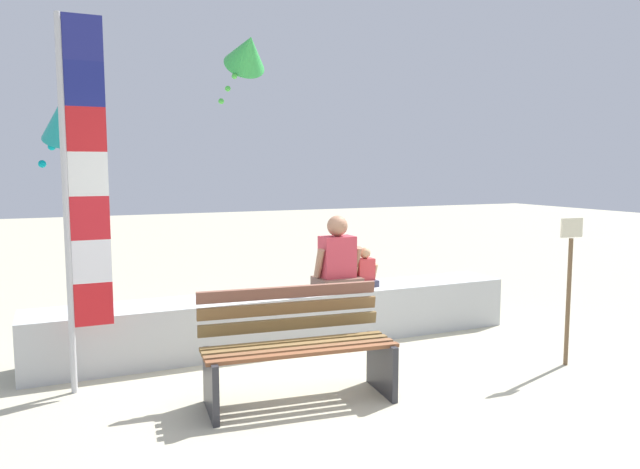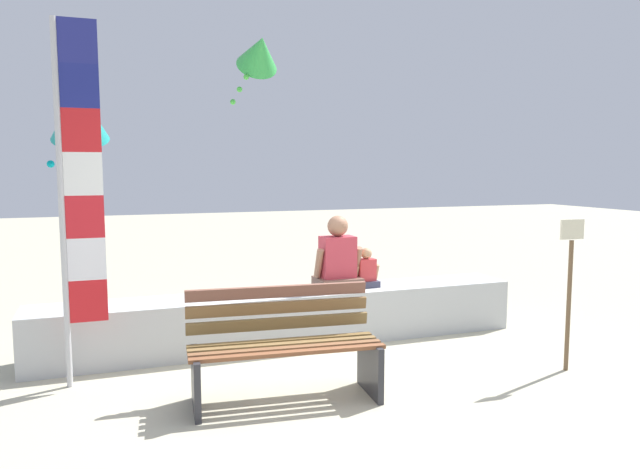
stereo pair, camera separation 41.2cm
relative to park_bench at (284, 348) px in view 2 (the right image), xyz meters
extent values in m
plane|color=#B6B095|center=(0.47, 0.25, -0.41)|extent=(40.00, 40.00, 0.00)
cube|color=#B6B8B8|center=(0.47, 1.44, -0.14)|extent=(5.14, 0.61, 0.55)
cube|color=brown|center=(-0.02, -0.25, 0.04)|extent=(1.53, 0.22, 0.03)
cube|color=brown|center=(-0.01, -0.14, 0.04)|extent=(1.53, 0.22, 0.03)
cube|color=brown|center=(0.00, -0.03, 0.04)|extent=(1.53, 0.22, 0.03)
cube|color=brown|center=(0.01, 0.09, 0.04)|extent=(1.53, 0.22, 0.03)
cube|color=brown|center=(0.02, 0.19, 0.16)|extent=(1.53, 0.20, 0.10)
cube|color=brown|center=(0.02, 0.22, 0.29)|extent=(1.53, 0.20, 0.10)
cube|color=brown|center=(0.02, 0.24, 0.42)|extent=(1.53, 0.20, 0.10)
cube|color=#2D2D33|center=(-0.71, -0.01, -0.19)|extent=(0.10, 0.53, 0.45)
cube|color=#2D2D33|center=(0.69, -0.15, -0.19)|extent=(0.10, 0.53, 0.45)
cube|color=brown|center=(1.04, 1.42, 0.21)|extent=(0.47, 0.38, 0.13)
cube|color=#C43745|center=(1.04, 1.42, 0.49)|extent=(0.36, 0.23, 0.45)
cylinder|color=#9F6E52|center=(0.81, 1.40, 0.44)|extent=(0.07, 0.18, 0.33)
cylinder|color=#9F6E52|center=(1.26, 1.40, 0.44)|extent=(0.07, 0.18, 0.33)
sphere|color=#9F6E52|center=(1.04, 1.42, 0.83)|extent=(0.22, 0.22, 0.22)
cube|color=#3B3D52|center=(1.38, 1.42, 0.18)|extent=(0.25, 0.21, 0.07)
cube|color=#D43A3D|center=(1.38, 1.42, 0.33)|extent=(0.20, 0.13, 0.24)
cylinder|color=tan|center=(1.26, 1.41, 0.30)|extent=(0.04, 0.10, 0.18)
cylinder|color=tan|center=(1.50, 1.41, 0.30)|extent=(0.04, 0.10, 0.18)
sphere|color=tan|center=(1.38, 1.42, 0.51)|extent=(0.12, 0.12, 0.12)
cylinder|color=#B7B7BC|center=(-1.65, 0.87, 1.12)|extent=(0.05, 0.05, 3.07)
cube|color=red|center=(-1.47, 0.87, 0.32)|extent=(0.31, 0.02, 0.36)
cube|color=white|center=(-1.47, 0.87, 0.68)|extent=(0.31, 0.02, 0.36)
cube|color=red|center=(-1.47, 0.87, 1.04)|extent=(0.31, 0.02, 0.36)
cube|color=white|center=(-1.47, 0.87, 1.40)|extent=(0.31, 0.02, 0.36)
cube|color=red|center=(-1.47, 0.87, 1.76)|extent=(0.31, 0.02, 0.36)
cube|color=navy|center=(-1.47, 0.87, 2.12)|extent=(0.31, 0.02, 0.36)
cube|color=navy|center=(-1.47, 0.87, 2.48)|extent=(0.31, 0.02, 0.36)
cone|color=teal|center=(-1.53, 2.57, 2.03)|extent=(0.67, 0.84, 0.78)
sphere|color=#0596A2|center=(-1.63, 2.58, 1.85)|extent=(0.08, 0.08, 0.08)
sphere|color=#0596A2|center=(-1.73, 2.58, 1.67)|extent=(0.08, 0.08, 0.08)
sphere|color=#0596A2|center=(-1.83, 2.59, 1.49)|extent=(0.08, 0.08, 0.08)
cone|color=green|center=(0.90, 4.13, 3.11)|extent=(0.61, 0.77, 0.78)
sphere|color=green|center=(0.80, 4.13, 2.93)|extent=(0.08, 0.08, 0.08)
sphere|color=green|center=(0.70, 4.13, 2.75)|extent=(0.08, 0.08, 0.08)
sphere|color=green|center=(0.60, 4.13, 2.57)|extent=(0.08, 0.08, 0.08)
sphere|color=green|center=(0.50, 4.13, 2.39)|extent=(0.08, 0.08, 0.08)
cylinder|color=brown|center=(2.64, -0.26, 0.19)|extent=(0.04, 0.04, 1.21)
cube|color=beige|center=(2.64, -0.26, 0.90)|extent=(0.24, 0.04, 0.18)
camera|label=1|loc=(-1.73, -4.34, 1.45)|focal=33.58mm
camera|label=2|loc=(-1.35, -4.49, 1.45)|focal=33.58mm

